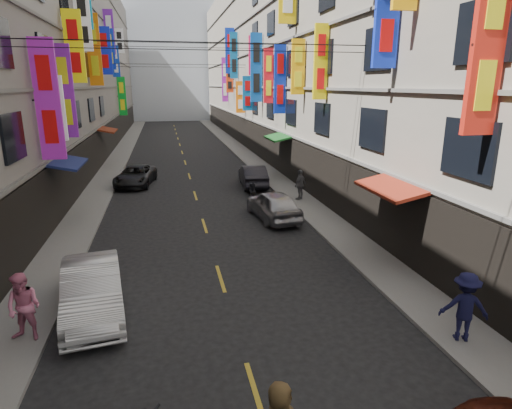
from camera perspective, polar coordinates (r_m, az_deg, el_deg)
name	(u,v)px	position (r m, az deg, el deg)	size (l,w,h in m)	color
sidewalk_left	(114,164)	(38.61, -18.38, 5.10)	(2.00, 90.00, 0.12)	slate
sidewalk_right	(252,159)	(39.12, -0.57, 6.03)	(2.00, 90.00, 0.12)	slate
building_row_left	(22,46)	(39.30, -28.77, 18.05)	(10.14, 90.00, 19.00)	gray
building_row_right	(318,51)	(40.29, 8.28, 19.61)	(10.14, 90.00, 19.00)	gray
haze_block	(169,61)	(87.93, -11.52, 18.22)	(18.00, 8.00, 22.00)	silver
shop_signage	(184,48)	(31.06, -9.64, 19.91)	(14.00, 55.00, 11.80)	#0E39AC
street_awnings	(174,159)	(22.10, -10.90, 6.01)	(13.99, 35.20, 0.41)	#124417
overhead_cables	(189,44)	(25.95, -8.88, 20.35)	(14.00, 38.04, 1.24)	black
lane_markings	(187,169)	(35.46, -9.17, 4.74)	(0.12, 80.20, 0.01)	gold
scooter_far_right	(252,190)	(25.88, -0.48, 1.90)	(0.56, 1.80, 1.14)	black
car_left_mid	(92,290)	(13.74, -20.99, -10.55)	(1.62, 4.65, 1.53)	silver
car_left_far	(136,176)	(30.19, -15.77, 3.72)	(2.19, 4.74, 1.32)	black
car_right_mid	(273,205)	(21.64, 2.33, -0.04)	(1.76, 4.39, 1.49)	#A6A5AA
car_right_far	(253,176)	(28.75, -0.42, 3.86)	(1.53, 4.38, 1.44)	#232228
pedestrian_lfar	(24,307)	(12.86, -28.55, -11.94)	(0.90, 0.62, 1.86)	pink
pedestrian_rnear	(465,307)	(12.60, 26.07, -12.12)	(1.21, 0.62, 1.87)	#131336
pedestrian_rfar	(300,185)	(25.01, 5.92, 2.66)	(1.04, 0.59, 1.78)	slate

